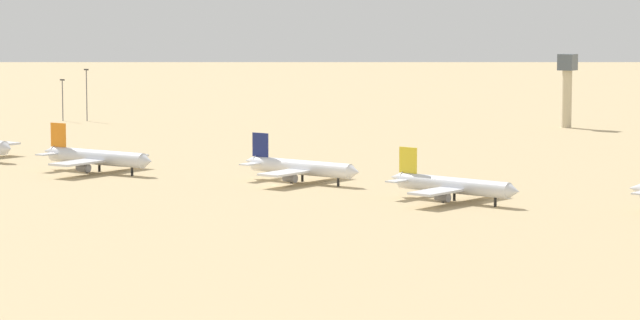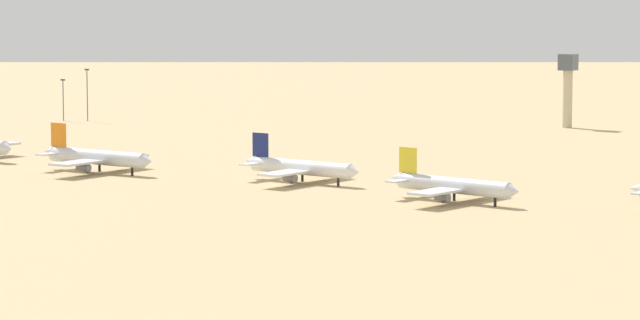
% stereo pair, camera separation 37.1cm
% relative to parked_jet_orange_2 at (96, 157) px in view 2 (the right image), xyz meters
% --- Properties ---
extents(ground, '(4000.00, 4000.00, 0.00)m').
position_rel_parked_jet_orange_2_xyz_m(ground, '(51.28, 3.15, -3.83)').
color(ground, tan).
extents(ridge_far_west, '(363.05, 332.97, 61.30)m').
position_rel_parked_jet_orange_2_xyz_m(ridge_far_west, '(-425.55, 1051.11, 26.82)').
color(ridge_far_west, gray).
rests_on(ridge_far_west, ground).
extents(parked_jet_orange_2, '(35.32, 29.60, 11.69)m').
position_rel_parked_jet_orange_2_xyz_m(parked_jet_orange_2, '(0.00, 0.00, 0.00)').
color(parked_jet_orange_2, silver).
rests_on(parked_jet_orange_2, ground).
extents(parked_jet_navy_3, '(33.32, 28.06, 11.00)m').
position_rel_parked_jet_orange_2_xyz_m(parked_jet_navy_3, '(53.17, 10.17, -0.22)').
color(parked_jet_navy_3, white).
rests_on(parked_jet_navy_3, ground).
extents(parked_jet_yellow_4, '(32.84, 27.86, 10.85)m').
position_rel_parked_jet_orange_2_xyz_m(parked_jet_yellow_4, '(98.13, -0.07, -0.28)').
color(parked_jet_yellow_4, silver).
rests_on(parked_jet_yellow_4, ground).
extents(control_tower, '(5.20, 5.20, 24.35)m').
position_rel_parked_jet_orange_2_xyz_m(control_tower, '(45.82, 181.84, 10.86)').
color(control_tower, '#C6B793').
rests_on(control_tower, ground).
extents(light_pole_west, '(1.80, 0.50, 18.23)m').
position_rel_parked_jet_orange_2_xyz_m(light_pole_west, '(-105.62, 116.20, 6.53)').
color(light_pole_west, '#59595E').
rests_on(light_pole_west, ground).
extents(light_pole_mid, '(1.80, 0.50, 14.62)m').
position_rel_parked_jet_orange_2_xyz_m(light_pole_mid, '(-113.20, 112.20, 4.67)').
color(light_pole_mid, '#59595E').
rests_on(light_pole_mid, ground).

